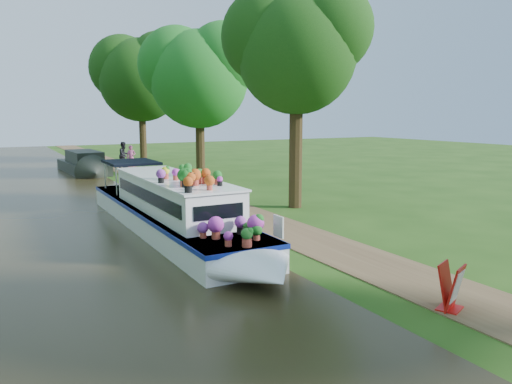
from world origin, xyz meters
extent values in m
plane|color=#1F4310|center=(0.00, 0.00, 0.00)|extent=(100.00, 100.00, 0.00)
cube|color=black|center=(-6.00, 0.00, 0.01)|extent=(10.00, 100.00, 0.02)
cube|color=brown|center=(1.20, 0.00, 0.01)|extent=(2.20, 100.00, 0.03)
cube|color=white|center=(-2.25, 1.66, 0.40)|extent=(2.20, 12.00, 0.75)
cube|color=navy|center=(-2.25, 1.66, 0.71)|extent=(2.24, 12.04, 0.12)
cube|color=white|center=(-2.25, 0.86, 1.29)|extent=(1.80, 7.00, 1.05)
cube|color=white|center=(-2.25, 0.86, 1.85)|extent=(1.90, 7.10, 0.06)
cube|color=black|center=(-1.34, 0.86, 1.37)|extent=(0.03, 6.40, 0.38)
cube|color=black|center=(-3.16, 0.86, 1.37)|extent=(0.03, 6.40, 0.38)
cube|color=black|center=(-2.25, 5.96, 1.92)|extent=(1.90, 2.40, 0.10)
cube|color=white|center=(-1.10, -3.74, 1.07)|extent=(0.04, 0.45, 0.55)
imported|color=#17571D|center=(-2.55, -1.51, 2.10)|extent=(0.28, 0.24, 0.45)
imported|color=#17571D|center=(-1.61, 1.08, 2.08)|extent=(0.31, 0.31, 0.40)
cylinder|color=black|center=(3.80, 3.00, 2.27)|extent=(0.56, 0.56, 4.55)
sphere|color=#10330C|center=(3.80, 3.00, 6.23)|extent=(4.80, 4.80, 4.80)
sphere|color=#10330C|center=(4.76, 2.28, 7.19)|extent=(3.60, 3.60, 3.60)
sphere|color=#10330C|center=(2.96, 3.84, 6.95)|extent=(3.84, 3.84, 3.84)
cylinder|color=black|center=(4.50, 15.00, 1.92)|extent=(0.56, 0.56, 3.85)
sphere|color=#17571D|center=(4.50, 15.00, 5.95)|extent=(6.00, 6.00, 6.00)
sphere|color=#17571D|center=(5.70, 14.10, 7.15)|extent=(4.50, 4.50, 4.50)
sphere|color=#17571D|center=(3.45, 16.05, 6.85)|extent=(4.80, 4.80, 4.80)
cylinder|color=black|center=(4.00, 26.00, 2.10)|extent=(0.56, 0.56, 4.20)
sphere|color=#10330C|center=(4.00, 26.00, 6.51)|extent=(6.60, 6.60, 6.60)
sphere|color=#10330C|center=(5.32, 25.01, 7.83)|extent=(4.95, 4.95, 4.95)
sphere|color=#10330C|center=(2.85, 27.16, 7.50)|extent=(5.28, 5.28, 5.28)
cube|color=black|center=(-1.75, 20.21, 0.35)|extent=(2.43, 6.77, 0.67)
cube|color=black|center=(-1.75, 19.65, 1.08)|extent=(1.85, 3.97, 0.78)
cube|color=#B7110D|center=(0.45, -7.78, 0.04)|extent=(0.63, 0.58, 0.03)
cube|color=#B7110D|center=(0.45, -7.89, 0.49)|extent=(0.62, 0.44, 0.91)
cube|color=#B7110D|center=(0.45, -7.67, 0.49)|extent=(0.62, 0.44, 0.91)
cube|color=white|center=(0.45, -7.93, 0.54)|extent=(0.47, 0.32, 0.64)
imported|color=#BF4E95|center=(1.41, 20.02, 0.87)|extent=(0.71, 0.58, 1.68)
imported|color=black|center=(1.28, 21.40, 0.96)|extent=(1.13, 1.05, 1.86)
imported|color=#3D7122|center=(0.05, 3.32, 0.23)|extent=(0.54, 0.51, 0.47)
camera|label=1|loc=(-7.48, -14.23, 3.89)|focal=35.00mm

